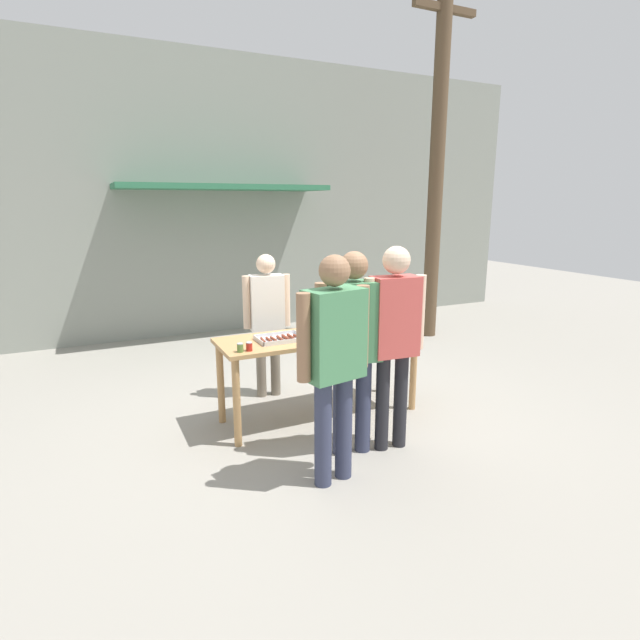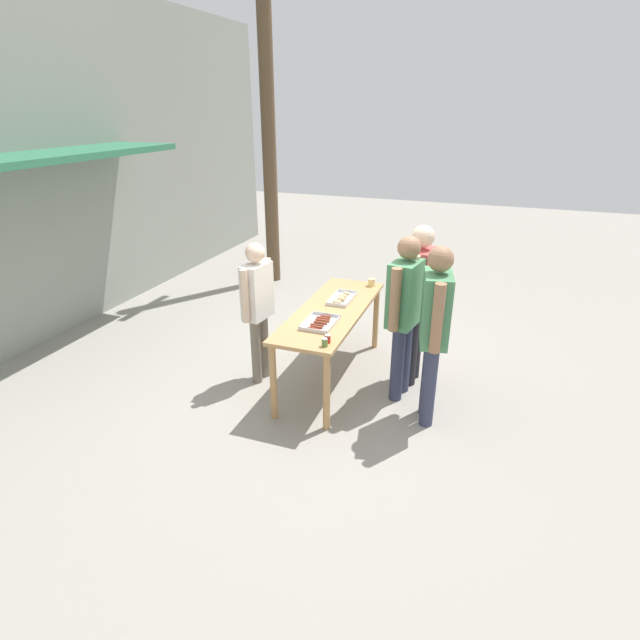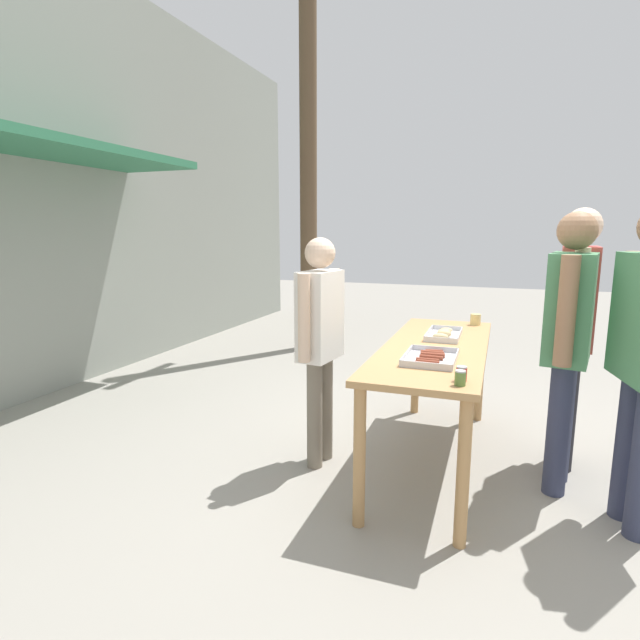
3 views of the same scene
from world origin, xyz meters
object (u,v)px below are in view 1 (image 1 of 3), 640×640
object	(u,v)px
condiment_jar_mustard	(240,348)
beer_cup	(406,326)
person_customer_with_cup	(394,330)
utility_pole	(437,156)
person_customer_waiting_in_line	(353,337)
food_tray_buns	(346,330)
food_tray_sausages	(280,339)
condiment_jar_ketchup	(249,347)
person_server_behind_table	(267,312)
person_customer_holding_hotdog	(334,352)

from	to	relation	value
condiment_jar_mustard	beer_cup	distance (m)	1.79
person_customer_with_cup	utility_pole	distance (m)	4.49
beer_cup	person_customer_waiting_in_line	size ratio (longest dim) A/B	0.05
person_customer_with_cup	utility_pole	size ratio (longest dim) A/B	0.33
food_tray_buns	person_customer_waiting_in_line	distance (m)	0.90
food_tray_sausages	condiment_jar_mustard	xyz separation A→B (m)	(-0.46, -0.21, 0.03)
condiment_jar_mustard	condiment_jar_ketchup	distance (m)	0.08
food_tray_buns	person_customer_with_cup	size ratio (longest dim) A/B	0.26
beer_cup	person_server_behind_table	size ratio (longest dim) A/B	0.06
condiment_jar_ketchup	person_customer_with_cup	world-z (taller)	person_customer_with_cup
food_tray_buns	person_server_behind_table	xyz separation A→B (m)	(-0.57, 0.79, 0.08)
food_tray_buns	person_customer_holding_hotdog	world-z (taller)	person_customer_holding_hotdog
condiment_jar_mustard	person_server_behind_table	distance (m)	1.17
food_tray_sausages	food_tray_buns	world-z (taller)	food_tray_buns
person_customer_holding_hotdog	food_tray_buns	bearing A→B (deg)	-132.94
beer_cup	person_customer_holding_hotdog	distance (m)	1.64
condiment_jar_mustard	utility_pole	size ratio (longest dim) A/B	0.01
beer_cup	person_server_behind_table	bearing A→B (deg)	140.06
food_tray_sausages	person_customer_waiting_in_line	bearing A→B (deg)	-65.92
condiment_jar_mustard	person_customer_with_cup	bearing A→B (deg)	-29.39
condiment_jar_mustard	person_customer_with_cup	xyz separation A→B (m)	(1.18, -0.66, 0.18)
person_server_behind_table	person_customer_waiting_in_line	bearing A→B (deg)	-74.96
person_server_behind_table	person_customer_holding_hotdog	world-z (taller)	person_customer_holding_hotdog
condiment_jar_ketchup	person_customer_waiting_in_line	distance (m)	0.95
food_tray_buns	condiment_jar_ketchup	size ratio (longest dim) A/B	5.88
person_customer_with_cup	person_server_behind_table	bearing A→B (deg)	-66.29
food_tray_sausages	person_customer_with_cup	world-z (taller)	person_customer_with_cup
food_tray_sausages	beer_cup	distance (m)	1.34
person_customer_with_cup	condiment_jar_mustard	bearing A→B (deg)	-24.48
person_server_behind_table	person_customer_waiting_in_line	size ratio (longest dim) A/B	0.91
person_customer_waiting_in_line	person_server_behind_table	bearing A→B (deg)	-71.97
person_server_behind_table	utility_pole	distance (m)	4.08
food_tray_sausages	person_customer_waiting_in_line	size ratio (longest dim) A/B	0.25
food_tray_sausages	person_customer_waiting_in_line	world-z (taller)	person_customer_waiting_in_line
condiment_jar_mustard	person_server_behind_table	size ratio (longest dim) A/B	0.05
food_tray_sausages	beer_cup	size ratio (longest dim) A/B	4.65
condiment_jar_ketchup	food_tray_buns	bearing A→B (deg)	11.00
condiment_jar_mustard	person_server_behind_table	xyz separation A→B (m)	(0.61, 1.00, 0.06)
person_server_behind_table	person_customer_with_cup	world-z (taller)	person_customer_with_cup
person_customer_waiting_in_line	utility_pole	world-z (taller)	utility_pole
person_server_behind_table	condiment_jar_mustard	bearing A→B (deg)	-113.81
food_tray_buns	beer_cup	size ratio (longest dim) A/B	5.05
person_server_behind_table	utility_pole	bearing A→B (deg)	30.15
food_tray_sausages	condiment_jar_mustard	bearing A→B (deg)	-155.08
person_customer_with_cup	person_customer_waiting_in_line	world-z (taller)	person_customer_with_cup
food_tray_sausages	condiment_jar_mustard	world-z (taller)	condiment_jar_mustard
beer_cup	person_customer_with_cup	distance (m)	0.93
food_tray_buns	person_customer_with_cup	xyz separation A→B (m)	(-0.01, -0.88, 0.20)
food_tray_buns	person_customer_holding_hotdog	size ratio (longest dim) A/B	0.26
food_tray_buns	person_customer_holding_hotdog	bearing A→B (deg)	-122.32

